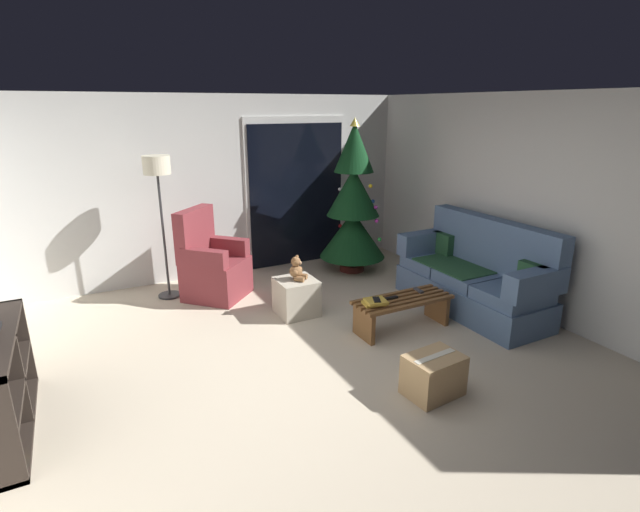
# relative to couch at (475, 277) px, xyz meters

# --- Properties ---
(ground_plane) EXTENTS (7.00, 7.00, 0.00)m
(ground_plane) POSITION_rel_couch_xyz_m (-2.32, -0.38, -0.40)
(ground_plane) COLOR beige
(wall_back) EXTENTS (5.72, 0.12, 2.50)m
(wall_back) POSITION_rel_couch_xyz_m (-2.32, 2.68, 0.85)
(wall_back) COLOR silver
(wall_back) RESTS_ON ground
(wall_right) EXTENTS (0.12, 6.00, 2.50)m
(wall_right) POSITION_rel_couch_xyz_m (0.54, -0.38, 0.85)
(wall_right) COLOR silver
(wall_right) RESTS_ON ground
(patio_door_frame) EXTENTS (1.60, 0.02, 2.20)m
(patio_door_frame) POSITION_rel_couch_xyz_m (-1.13, 2.61, 0.70)
(patio_door_frame) COLOR silver
(patio_door_frame) RESTS_ON ground
(patio_door_glass) EXTENTS (1.50, 0.02, 2.10)m
(patio_door_glass) POSITION_rel_couch_xyz_m (-1.13, 2.59, 0.65)
(patio_door_glass) COLOR black
(patio_door_glass) RESTS_ON ground
(couch) EXTENTS (0.79, 1.94, 1.08)m
(couch) POSITION_rel_couch_xyz_m (0.00, 0.00, 0.00)
(couch) COLOR slate
(couch) RESTS_ON ground
(coffee_table) EXTENTS (1.10, 0.40, 0.37)m
(coffee_table) POSITION_rel_couch_xyz_m (-1.11, -0.07, -0.15)
(coffee_table) COLOR brown
(coffee_table) RESTS_ON ground
(remote_graphite) EXTENTS (0.06, 0.16, 0.02)m
(remote_graphite) POSITION_rel_couch_xyz_m (-0.84, 0.01, -0.02)
(remote_graphite) COLOR #333338
(remote_graphite) RESTS_ON coffee_table
(remote_black) EXTENTS (0.16, 0.05, 0.02)m
(remote_black) POSITION_rel_couch_xyz_m (-1.24, -0.03, -0.02)
(remote_black) COLOR black
(remote_black) RESTS_ON coffee_table
(book_stack) EXTENTS (0.26, 0.24, 0.06)m
(book_stack) POSITION_rel_couch_xyz_m (-1.48, -0.08, -0.01)
(book_stack) COLOR #B79333
(book_stack) RESTS_ON coffee_table
(cell_phone) EXTENTS (0.12, 0.16, 0.01)m
(cell_phone) POSITION_rel_couch_xyz_m (-1.47, -0.09, 0.03)
(cell_phone) COLOR black
(cell_phone) RESTS_ON book_stack
(christmas_tree) EXTENTS (0.95, 0.95, 2.19)m
(christmas_tree) POSITION_rel_couch_xyz_m (-0.58, 1.87, 0.57)
(christmas_tree) COLOR #4C1E19
(christmas_tree) RESTS_ON ground
(armchair) EXTENTS (0.97, 0.97, 1.13)m
(armchair) POSITION_rel_couch_xyz_m (-2.68, 1.82, 0.00)
(armchair) COLOR maroon
(armchair) RESTS_ON ground
(floor_lamp) EXTENTS (0.32, 0.32, 1.78)m
(floor_lamp) POSITION_rel_couch_xyz_m (-3.19, 2.08, 1.11)
(floor_lamp) COLOR #2D2D30
(floor_lamp) RESTS_ON ground
(ottoman) EXTENTS (0.44, 0.44, 0.43)m
(ottoman) POSITION_rel_couch_xyz_m (-1.96, 0.83, -0.19)
(ottoman) COLOR #B2A893
(ottoman) RESTS_ON ground
(teddy_bear_chestnut) EXTENTS (0.21, 0.21, 0.29)m
(teddy_bear_chestnut) POSITION_rel_couch_xyz_m (-1.96, 0.82, 0.15)
(teddy_bear_chestnut) COLOR brown
(teddy_bear_chestnut) RESTS_ON ottoman
(cardboard_box_taped_mid_floor) EXTENTS (0.49, 0.38, 0.36)m
(cardboard_box_taped_mid_floor) POSITION_rel_couch_xyz_m (-1.62, -1.19, -0.22)
(cardboard_box_taped_mid_floor) COLOR tan
(cardboard_box_taped_mid_floor) RESTS_ON ground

